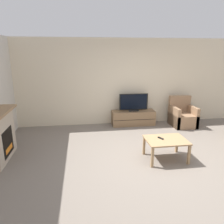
# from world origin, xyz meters

# --- Properties ---
(ground_plane) EXTENTS (24.00, 24.00, 0.00)m
(ground_plane) POSITION_xyz_m (0.00, 0.00, 0.00)
(ground_plane) COLOR slate
(wall_back) EXTENTS (12.00, 0.06, 2.70)m
(wall_back) POSITION_xyz_m (0.00, 2.64, 1.35)
(wall_back) COLOR beige
(wall_back) RESTS_ON ground
(tv_stand) EXTENTS (1.36, 0.45, 0.47)m
(tv_stand) POSITION_xyz_m (0.16, 2.34, 0.23)
(tv_stand) COLOR brown
(tv_stand) RESTS_ON ground
(tv) EXTENTS (0.91, 0.18, 0.55)m
(tv) POSITION_xyz_m (0.16, 2.34, 0.72)
(tv) COLOR black
(tv) RESTS_ON tv_stand
(armchair) EXTENTS (0.70, 0.76, 0.92)m
(armchair) POSITION_xyz_m (1.69, 2.06, 0.30)
(armchair) COLOR #937051
(armchair) RESTS_ON ground
(coffee_table) EXTENTS (0.87, 0.67, 0.46)m
(coffee_table) POSITION_xyz_m (0.30, -0.05, 0.40)
(coffee_table) COLOR #A37F56
(coffee_table) RESTS_ON ground
(remote) EXTENTS (0.10, 0.15, 0.02)m
(remote) POSITION_xyz_m (0.19, 0.01, 0.47)
(remote) COLOR black
(remote) RESTS_ON coffee_table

